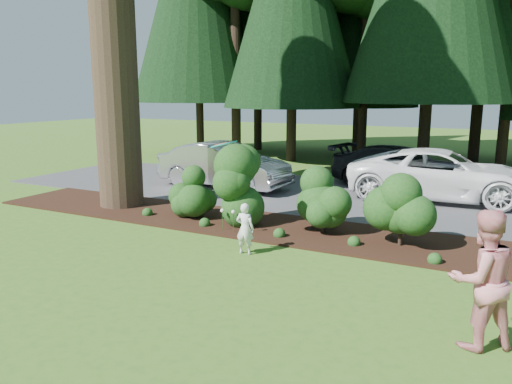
% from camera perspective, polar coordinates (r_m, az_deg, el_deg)
% --- Properties ---
extents(ground, '(80.00, 80.00, 0.00)m').
position_cam_1_polar(ground, '(9.71, -8.14, -8.47)').
color(ground, '#33611B').
rests_on(ground, ground).
extents(mulch_bed, '(16.00, 2.50, 0.05)m').
position_cam_1_polar(mulch_bed, '(12.36, 0.58, -3.84)').
color(mulch_bed, black).
rests_on(mulch_bed, ground).
extents(driveway, '(22.00, 6.00, 0.03)m').
position_cam_1_polar(driveway, '(16.18, 7.33, -0.29)').
color(driveway, '#38383A').
rests_on(driveway, ground).
extents(shrub_row, '(6.53, 1.60, 1.61)m').
position_cam_1_polar(shrub_row, '(11.76, 3.69, -0.73)').
color(shrub_row, '#123D15').
rests_on(shrub_row, ground).
extents(lily_cluster, '(0.69, 0.09, 0.57)m').
position_cam_1_polar(lily_cluster, '(11.66, -2.61, -2.41)').
color(lily_cluster, '#123D15').
rests_on(lily_cluster, ground).
extents(car_silver_wagon, '(4.76, 1.96, 1.53)m').
position_cam_1_polar(car_silver_wagon, '(17.07, -3.70, 3.06)').
color(car_silver_wagon, '#ACACB1').
rests_on(car_silver_wagon, driveway).
extents(car_white_suv, '(5.66, 2.87, 1.53)m').
position_cam_1_polar(car_white_suv, '(16.15, 20.46, 1.87)').
color(car_white_suv, white).
rests_on(car_white_suv, driveway).
extents(car_dark_suv, '(5.11, 2.82, 1.40)m').
position_cam_1_polar(car_dark_suv, '(17.71, 16.25, 2.72)').
color(car_dark_suv, black).
rests_on(car_dark_suv, driveway).
extents(child, '(0.41, 0.28, 1.07)m').
position_cam_1_polar(child, '(10.20, -1.26, -4.21)').
color(child, silver).
rests_on(child, ground).
extents(adult, '(1.14, 1.09, 1.85)m').
position_cam_1_polar(adult, '(7.10, 24.40, -9.10)').
color(adult, red).
rests_on(adult, ground).
extents(frisbee, '(0.56, 0.57, 0.17)m').
position_cam_1_polar(frisbee, '(10.38, -3.69, 5.49)').
color(frisbee, teal).
rests_on(frisbee, ground).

